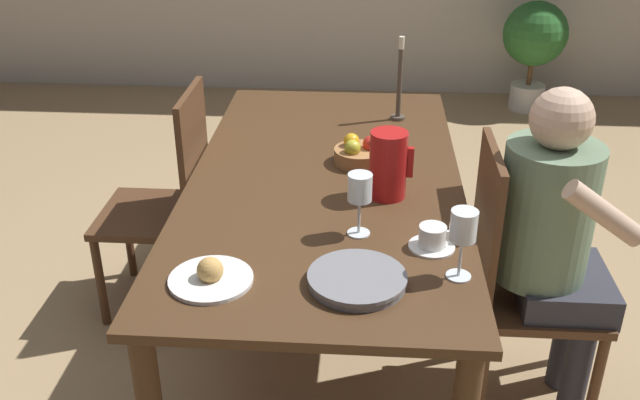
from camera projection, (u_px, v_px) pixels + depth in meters
ground_plane at (325, 345)px, 2.85m from camera, size 20.00×20.00×0.00m
dining_table at (325, 200)px, 2.55m from camera, size 0.95×1.84×0.75m
chair_person_side at (515, 277)px, 2.39m from camera, size 0.42×0.42×0.96m
chair_opposite at (169, 199)px, 2.90m from camera, size 0.42×0.42×0.96m
person_seated at (554, 232)px, 2.28m from camera, size 0.39×0.41×1.17m
red_pitcher at (388, 164)px, 2.32m from camera, size 0.15×0.12×0.23m
wine_glass_water at (463, 229)px, 1.87m from camera, size 0.07×0.07×0.20m
wine_glass_juice at (360, 191)px, 2.08m from camera, size 0.07×0.07×0.20m
teacup_near_person at (432, 239)px, 2.06m from camera, size 0.14×0.14×0.07m
serving_tray at (357, 279)px, 1.90m from camera, size 0.27×0.27×0.03m
bread_plate at (211, 276)px, 1.91m from camera, size 0.23×0.23×0.07m
fruit_bowl at (359, 153)px, 2.59m from camera, size 0.18×0.18×0.10m
candlestick_tall at (399, 87)px, 2.95m from camera, size 0.06×0.06×0.35m
potted_plant at (534, 41)px, 5.06m from camera, size 0.45×0.45×0.79m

